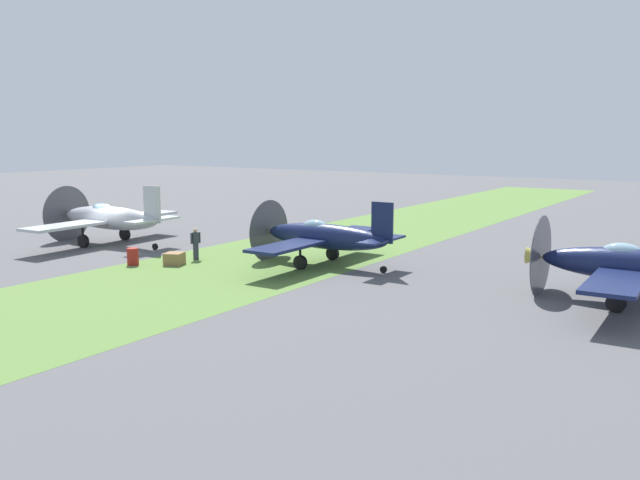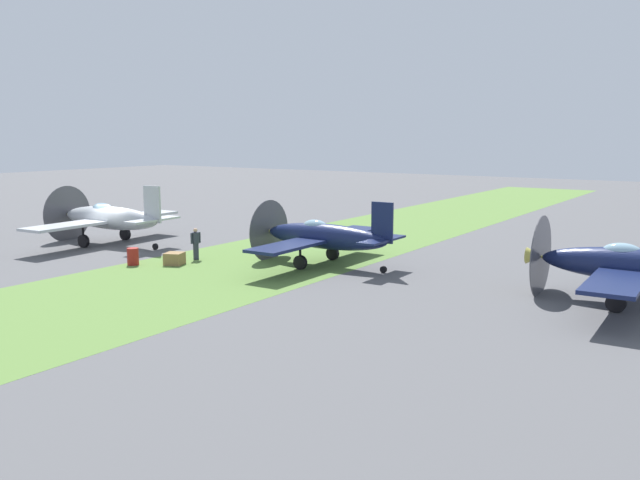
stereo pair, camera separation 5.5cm
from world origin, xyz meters
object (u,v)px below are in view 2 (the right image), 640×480
Objects in this scene: fuel_drum at (133,257)px; airplane_lead at (108,218)px; airplane_trail at (635,266)px; supply_crate at (174,259)px; ground_crew_mechanic at (196,243)px; runway_marker_cone at (262,234)px; airplane_wingman at (323,236)px.

airplane_lead is at bearing 60.10° from fuel_drum.
airplane_trail is 11.88× the size of supply_crate.
ground_crew_mechanic reaches higher than fuel_drum.
ground_crew_mechanic is at bearing -98.47° from airplane_lead.
supply_crate reaches higher than runway_marker_cone.
airplane_wingman is (1.73, -14.79, -0.12)m from airplane_lead.
airplane_lead reaches higher than airplane_trail.
ground_crew_mechanic is (-0.73, -8.09, -0.74)m from airplane_lead.
airplane_wingman is 7.89m from supply_crate.
airplane_lead is 8.16m from ground_crew_mechanic.
airplane_wingman is 14.84m from airplane_trail.
fuel_drum is 2.16m from supply_crate.
fuel_drum is (-5.45, 8.32, -1.09)m from airplane_wingman.
fuel_drum is 11.11m from runway_marker_cone.
supply_crate is 2.05× the size of runway_marker_cone.
airplane_trail is 21.86m from supply_crate.
runway_marker_cone is (5.65, 8.60, -1.32)m from airplane_wingman.
supply_crate is at bearing 16.47° from ground_crew_mechanic.
airplane_trail reaches higher than airplane_wingman.
airplane_lead is at bearing 73.34° from supply_crate.
airplane_wingman is 23.23× the size of runway_marker_cone.
supply_crate is at bearing -109.99° from airplane_lead.
ground_crew_mechanic is at bearing 94.72° from airplane_trail.
airplane_lead reaches higher than airplane_wingman.
airplane_wingman reaches higher than supply_crate.
fuel_drum is at bearing -178.55° from runway_marker_cone.
airplane_wingman is at bearing -86.67° from airplane_lead.
airplane_wingman is at bearing -56.75° from fuel_drum.
airplane_wingman reaches higher than ground_crew_mechanic.
airplane_lead is 8.68m from supply_crate.
airplane_lead is 29.68m from airplane_trail.
ground_crew_mechanic is (-2.52, 21.54, -0.69)m from airplane_trail.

